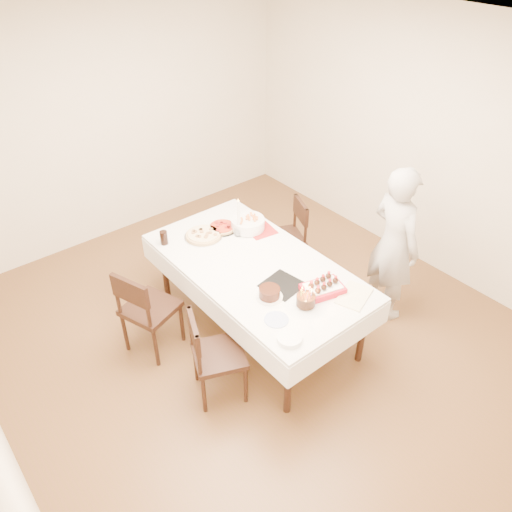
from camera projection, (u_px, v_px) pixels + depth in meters
floor at (253, 331)px, 4.87m from camera, size 5.00×5.00×0.00m
wall_back at (114, 123)px, 5.63m from camera, size 4.50×0.04×2.70m
wall_right at (420, 142)px, 5.22m from camera, size 0.04×5.00×2.70m
ceiling at (252, 36)px, 3.27m from camera, size 5.00×5.00×0.00m
dining_table at (256, 296)px, 4.71m from camera, size 1.65×2.36×0.75m
chair_right_savory at (284, 238)px, 5.40m from camera, size 0.58×0.58×0.86m
chair_left_savory at (150, 308)px, 4.45m from camera, size 0.60×0.60×0.92m
chair_left_dessert at (219, 355)px, 4.04m from camera, size 0.58×0.58×0.87m
person at (394, 244)px, 4.68m from camera, size 0.48×0.64×1.59m
pizza_white at (203, 235)px, 4.84m from camera, size 0.40×0.40×0.04m
pizza_pepperoni at (222, 227)px, 4.95m from camera, size 0.36×0.36×0.04m
red_placemat at (261, 231)px, 4.94m from camera, size 0.30×0.30×0.01m
pasta_bowl at (248, 223)px, 4.93m from camera, size 0.38×0.38×0.11m
taper_candle at (239, 217)px, 4.76m from camera, size 0.12×0.12×0.41m
shaker_pair at (239, 230)px, 4.84m from camera, size 0.11×0.11×0.11m
cola_glass at (164, 238)px, 4.72m from camera, size 0.09×0.09×0.14m
layer_cake at (269, 293)px, 4.10m from camera, size 0.24×0.24×0.09m
cake_board at (282, 285)px, 4.26m from camera, size 0.36×0.36×0.01m
birthday_cake at (306, 297)px, 4.00m from camera, size 0.20×0.20×0.15m
strawberry_box at (323, 288)px, 4.16m from camera, size 0.39×0.31×0.08m
box_lid at (354, 296)px, 4.14m from camera, size 0.39×0.32×0.03m
plate_stack at (289, 339)px, 3.72m from camera, size 0.19×0.19×0.04m
china_plate at (276, 320)px, 3.91m from camera, size 0.20×0.20×0.01m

